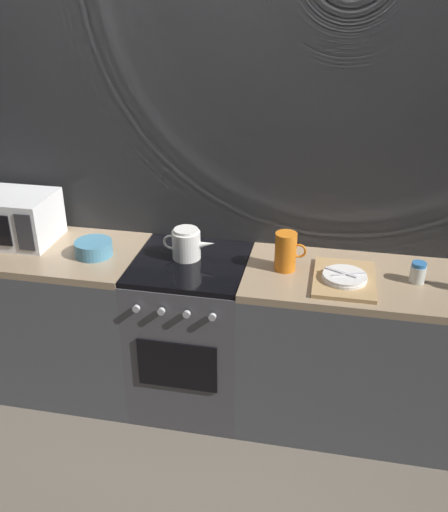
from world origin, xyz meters
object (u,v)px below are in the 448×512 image
at_px(pitcher, 286,251).
at_px(spice_jar, 418,272).
at_px(mixing_bowl, 94,248).
at_px(microwave, 13,218).
at_px(kettle, 187,244).
at_px(stove_unit, 192,333).
at_px(dish_pile, 344,278).

relative_size(pitcher, spice_jar, 1.90).
bearing_deg(mixing_bowl, microwave, 169.51).
bearing_deg(kettle, spice_jar, -1.47).
height_order(kettle, pitcher, pitcher).
bearing_deg(stove_unit, kettle, 121.32).
bearing_deg(mixing_bowl, stove_unit, 2.87).
distance_m(microwave, mixing_bowl, 0.52).
distance_m(dish_pile, spice_jar, 0.36).
distance_m(mixing_bowl, dish_pile, 1.32).
relative_size(mixing_bowl, spice_jar, 1.90).
xyz_separation_m(stove_unit, mixing_bowl, (-0.52, -0.03, 0.49)).
relative_size(microwave, spice_jar, 4.38).
bearing_deg(dish_pile, spice_jar, 11.15).
xyz_separation_m(pitcher, dish_pile, (0.30, -0.07, -0.08)).
bearing_deg(stove_unit, microwave, 176.22).
relative_size(microwave, kettle, 1.62).
xyz_separation_m(microwave, spice_jar, (2.17, -0.06, -0.08)).
bearing_deg(stove_unit, pitcher, 1.72).
xyz_separation_m(mixing_bowl, spice_jar, (1.67, 0.04, 0.01)).
height_order(mixing_bowl, spice_jar, spice_jar).
relative_size(pitcher, dish_pile, 0.50).
distance_m(stove_unit, pitcher, 0.74).
relative_size(mixing_bowl, dish_pile, 0.50).
bearing_deg(spice_jar, dish_pile, -168.85).
bearing_deg(pitcher, dish_pile, -13.80).
relative_size(stove_unit, spice_jar, 8.57).
distance_m(microwave, kettle, 1.00).
bearing_deg(microwave, stove_unit, -3.78).
bearing_deg(pitcher, stove_unit, -178.28).
relative_size(kettle, mixing_bowl, 1.42).
relative_size(stove_unit, dish_pile, 2.25).
bearing_deg(spice_jar, kettle, 178.53).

